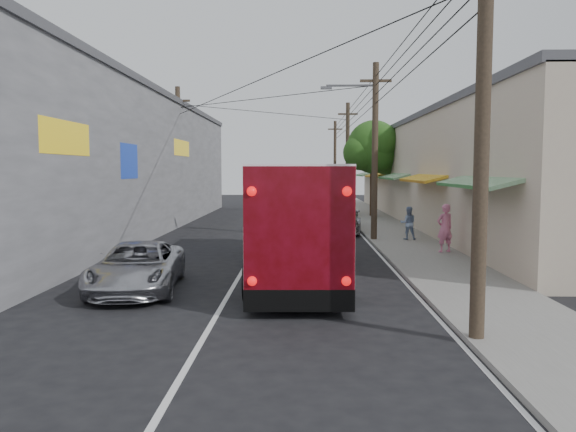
% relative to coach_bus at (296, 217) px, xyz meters
% --- Properties ---
extents(ground, '(120.00, 120.00, 0.00)m').
position_rel_coach_bus_xyz_m(ground, '(-1.72, -5.47, -1.75)').
color(ground, black).
rests_on(ground, ground).
extents(sidewalk, '(3.00, 80.00, 0.12)m').
position_rel_coach_bus_xyz_m(sidewalk, '(4.78, 14.53, -1.69)').
color(sidewalk, slate).
rests_on(sidewalk, ground).
extents(building_right, '(7.09, 40.00, 6.25)m').
position_rel_coach_bus_xyz_m(building_right, '(9.27, 16.53, 1.40)').
color(building_right, '#C3B49B').
rests_on(building_right, ground).
extents(building_left, '(7.20, 36.00, 7.25)m').
position_rel_coach_bus_xyz_m(building_left, '(-10.22, 12.53, 1.90)').
color(building_left, gray).
rests_on(building_left, ground).
extents(utility_poles, '(11.80, 45.28, 8.00)m').
position_rel_coach_bus_xyz_m(utility_poles, '(1.41, 14.86, 2.37)').
color(utility_poles, '#473828').
rests_on(utility_poles, ground).
extents(street_tree, '(4.40, 4.00, 6.60)m').
position_rel_coach_bus_xyz_m(street_tree, '(5.15, 20.55, 2.92)').
color(street_tree, '#3F2B19').
rests_on(street_tree, ground).
extents(coach_bus, '(2.92, 11.81, 3.39)m').
position_rel_coach_bus_xyz_m(coach_bus, '(0.00, 0.00, 0.00)').
color(coach_bus, white).
rests_on(coach_bus, ground).
extents(jeepney, '(2.62, 4.87, 1.30)m').
position_rel_coach_bus_xyz_m(jeepney, '(-4.24, -3.03, -1.10)').
color(jeepney, '#B7B7BE').
rests_on(jeepney, ground).
extents(parked_suv, '(2.64, 5.79, 1.64)m').
position_rel_coach_bus_xyz_m(parked_suv, '(2.08, 11.55, -0.93)').
color(parked_suv, '#93939A').
rests_on(parked_suv, ground).
extents(parked_car_mid, '(1.60, 3.96, 1.35)m').
position_rel_coach_bus_xyz_m(parked_car_mid, '(2.08, 20.53, -1.08)').
color(parked_car_mid, '#222327').
rests_on(parked_car_mid, ground).
extents(parked_car_far, '(2.07, 4.73, 1.51)m').
position_rel_coach_bus_xyz_m(parked_car_far, '(2.08, 21.53, -1.00)').
color(parked_car_far, black).
rests_on(parked_car_far, ground).
extents(pedestrian_near, '(0.78, 0.65, 1.85)m').
position_rel_coach_bus_xyz_m(pedestrian_near, '(5.66, 3.53, -0.71)').
color(pedestrian_near, pink).
rests_on(pedestrian_near, sidewalk).
extents(pedestrian_far, '(0.75, 0.60, 1.49)m').
position_rel_coach_bus_xyz_m(pedestrian_far, '(4.99, 7.35, -0.89)').
color(pedestrian_far, '#8297BD').
rests_on(pedestrian_far, sidewalk).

